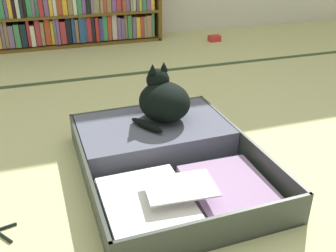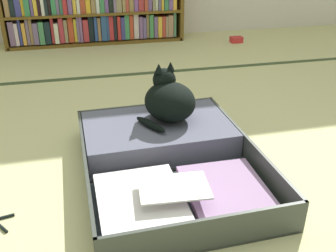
{
  "view_description": "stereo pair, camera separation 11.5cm",
  "coord_description": "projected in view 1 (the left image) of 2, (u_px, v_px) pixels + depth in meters",
  "views": [
    {
      "loc": [
        -0.49,
        -1.09,
        0.87
      ],
      "look_at": [
        -0.09,
        0.12,
        0.22
      ],
      "focal_mm": 41.43,
      "sensor_mm": 36.0,
      "label": 1
    },
    {
      "loc": [
        -0.38,
        -1.12,
        0.87
      ],
      "look_at": [
        -0.09,
        0.12,
        0.22
      ],
      "focal_mm": 41.43,
      "sensor_mm": 36.0,
      "label": 2
    }
  ],
  "objects": [
    {
      "name": "black_cat",
      "position": [
        163.0,
        100.0,
        1.68
      ],
      "size": [
        0.29,
        0.3,
        0.24
      ],
      "color": "black",
      "rests_on": "open_suitcase"
    },
    {
      "name": "bookshelf",
      "position": [
        70.0,
        1.0,
        3.14
      ],
      "size": [
        1.48,
        0.25,
        0.73
      ],
      "color": "brown",
      "rests_on": "ground_plane"
    },
    {
      "name": "tatami_border",
      "position": [
        123.0,
        75.0,
        2.6
      ],
      "size": [
        4.8,
        0.05,
        0.0
      ],
      "color": "#384629",
      "rests_on": "ground_plane"
    },
    {
      "name": "small_red_pouch",
      "position": [
        214.0,
        38.0,
        3.37
      ],
      "size": [
        0.1,
        0.07,
        0.05
      ],
      "color": "red",
      "rests_on": "ground_plane"
    },
    {
      "name": "open_suitcase",
      "position": [
        162.0,
        154.0,
        1.58
      ],
      "size": [
        0.68,
        0.88,
        0.12
      ],
      "color": "#373D38",
      "rests_on": "ground_plane"
    },
    {
      "name": "ground_plane",
      "position": [
        201.0,
        189.0,
        1.45
      ],
      "size": [
        10.0,
        10.0,
        0.0
      ],
      "primitive_type": "plane",
      "color": "#C6C388"
    }
  ]
}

